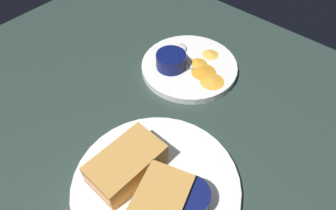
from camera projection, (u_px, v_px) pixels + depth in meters
The scene contains 10 objects.
ground_plane at pixel (127, 144), 61.97cm from camera, with size 110.00×110.00×3.00cm, color #283833.
plate_sandwich_main at pixel (156, 185), 53.58cm from camera, with size 29.29×29.29×1.60cm, color white.
sandwich_half_near at pixel (127, 164), 52.71cm from camera, with size 13.51×8.08×4.80cm.
sandwich_half_far at pixel (158, 209), 47.53cm from camera, with size 14.77×11.23×4.80cm.
ramekin_dark_sauce at pixel (189, 198), 48.92cm from camera, with size 6.66×6.66×4.02cm.
spoon_by_dark_ramekin at pixel (163, 185), 52.43cm from camera, with size 2.38×9.92×0.80cm.
plate_chips_companion at pixel (189, 67), 73.79cm from camera, with size 22.85×22.85×1.60cm, color white.
ramekin_light_gravy at pixel (171, 60), 71.27cm from camera, with size 7.01×7.01×3.56cm.
spoon_by_gravy_ramekin at pixel (183, 51), 75.99cm from camera, with size 6.72×9.02×0.80cm.
plantain_chip_scatter at pixel (197, 66), 72.28cm from camera, with size 13.79×19.12×0.60cm.
Camera 1 is at (-20.65, -29.08, 50.47)cm, focal length 32.84 mm.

